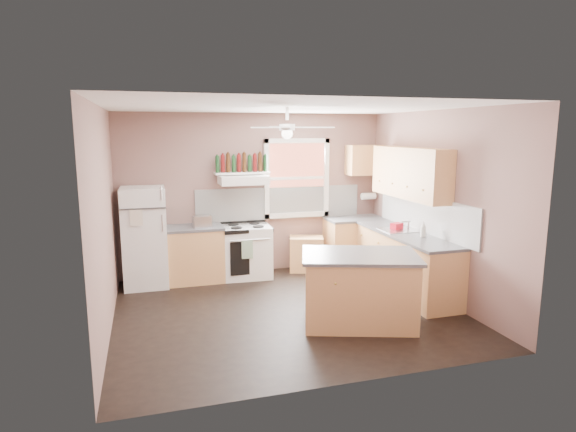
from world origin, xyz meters
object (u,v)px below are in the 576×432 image
object	(u,v)px
toaster	(202,222)
stove	(246,251)
cart	(306,255)
island	(359,290)
refrigerator	(145,237)

from	to	relation	value
toaster	stove	size ratio (longest dim) A/B	0.33
toaster	cart	world-z (taller)	toaster
stove	island	world-z (taller)	same
toaster	stove	world-z (taller)	toaster
refrigerator	cart	distance (m)	2.72
island	cart	bearing A→B (deg)	105.92
cart	island	size ratio (longest dim) A/B	0.42
cart	island	xyz separation A→B (m)	(-0.11, -2.40, 0.15)
stove	toaster	bearing A→B (deg)	-169.79
refrigerator	stove	world-z (taller)	refrigerator
stove	island	bearing A→B (deg)	-64.38
toaster	cart	bearing A→B (deg)	-3.79
island	toaster	bearing A→B (deg)	144.98
refrigerator	stove	size ratio (longest dim) A/B	1.81
stove	island	distance (m)	2.55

